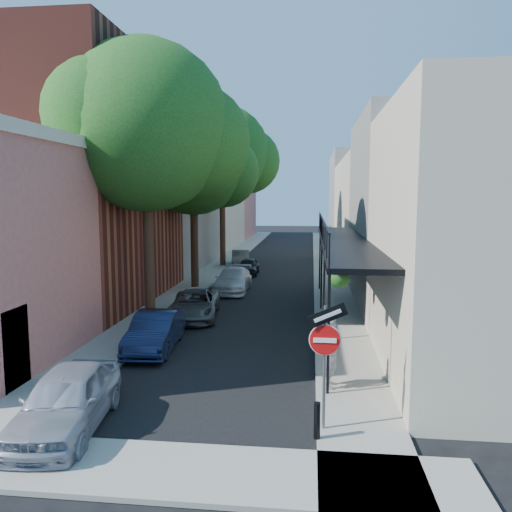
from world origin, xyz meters
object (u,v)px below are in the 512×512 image
(oak_far, at_px, (229,156))
(parked_car_f, at_px, (240,258))
(sign_post, at_px, (325,345))
(bollard, at_px, (317,420))
(parked_car_e, at_px, (248,266))
(parked_car_c, at_px, (194,305))
(parked_car_d, at_px, (233,280))
(oak_mid, at_px, (201,164))
(pedestrian, at_px, (331,352))
(oak_near, at_px, (158,131))
(parked_car_a, at_px, (67,400))
(parked_car_b, at_px, (155,331))

(oak_far, height_order, parked_car_f, oak_far)
(sign_post, height_order, bollard, sign_post)
(sign_post, height_order, parked_car_f, sign_post)
(sign_post, bearing_deg, bollard, -108.56)
(sign_post, bearing_deg, parked_car_e, 101.49)
(sign_post, relative_size, parked_car_c, 0.69)
(parked_car_d, height_order, parked_car_f, parked_car_d)
(bollard, relative_size, parked_car_f, 0.22)
(parked_car_f, bearing_deg, oak_mid, -103.75)
(parked_car_c, bearing_deg, pedestrian, -60.59)
(pedestrian, bearing_deg, sign_post, 176.80)
(sign_post, bearing_deg, parked_car_c, 117.91)
(oak_near, height_order, parked_car_a, oak_near)
(oak_mid, distance_m, parked_car_e, 8.54)
(bollard, distance_m, parked_car_c, 11.73)
(parked_car_e, height_order, pedestrian, pedestrian)
(oak_near, xyz_separation_m, parked_car_b, (0.90, -3.77, -7.23))
(oak_mid, bearing_deg, parked_car_a, -87.35)
(parked_car_f, xyz_separation_m, pedestrian, (5.89, -23.82, 0.48))
(parked_car_c, bearing_deg, oak_near, -154.23)
(sign_post, relative_size, parked_car_b, 0.76)
(parked_car_c, distance_m, pedestrian, 9.39)
(oak_mid, bearing_deg, pedestrian, -65.18)
(oak_mid, bearing_deg, parked_car_e, 68.67)
(oak_far, bearing_deg, pedestrian, -74.14)
(oak_near, xyz_separation_m, oak_far, (0.01, 17.01, 0.38))
(oak_far, xyz_separation_m, pedestrian, (6.75, -23.78, -7.17))
(sign_post, height_order, parked_car_b, sign_post)
(bollard, distance_m, parked_car_a, 5.60)
(oak_mid, relative_size, oak_far, 0.86)
(parked_car_b, distance_m, parked_car_f, 20.81)
(parked_car_b, bearing_deg, parked_car_d, 80.90)
(parked_car_d, bearing_deg, oak_far, 100.31)
(oak_near, xyz_separation_m, oak_mid, (-0.05, 7.97, -0.82))
(parked_car_b, relative_size, parked_car_d, 0.88)
(bollard, height_order, oak_mid, oak_mid)
(sign_post, relative_size, oak_mid, 0.29)
(pedestrian, bearing_deg, parked_car_d, 21.78)
(oak_far, distance_m, pedestrian, 25.74)
(parked_car_e, bearing_deg, parked_car_c, -95.17)
(oak_far, distance_m, parked_car_b, 22.14)
(sign_post, height_order, pedestrian, sign_post)
(pedestrian, bearing_deg, parked_car_a, 118.67)
(oak_far, xyz_separation_m, parked_car_e, (1.95, -3.87, -7.70))
(parked_car_b, xyz_separation_m, parked_car_d, (0.99, 10.79, -0.00))
(bollard, xyz_separation_m, parked_car_e, (-4.40, 22.90, 0.04))
(parked_car_c, bearing_deg, bollard, -70.89)
(oak_mid, xyz_separation_m, parked_car_d, (1.94, -0.95, -6.41))
(parked_car_e, bearing_deg, pedestrian, -78.05)
(oak_mid, height_order, parked_car_e, oak_mid)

